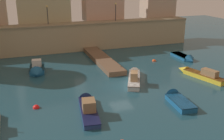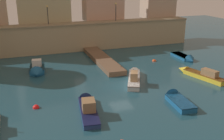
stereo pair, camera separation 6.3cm
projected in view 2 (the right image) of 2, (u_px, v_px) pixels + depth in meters
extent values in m
plane|color=#1E4756|center=(121.00, 86.00, 30.98)|extent=(101.32, 101.32, 0.00)
cube|color=tan|center=(84.00, 37.00, 46.57)|extent=(39.44, 2.74, 4.49)
cube|color=gray|center=(83.00, 23.00, 45.80)|extent=(39.44, 3.04, 0.24)
cube|color=tan|center=(43.00, 7.00, 46.81)|extent=(8.79, 5.58, 5.24)
cube|color=tan|center=(103.00, 7.00, 49.34)|extent=(7.13, 3.57, 4.71)
cube|color=tan|center=(158.00, 6.00, 53.07)|extent=(6.15, 3.80, 4.42)
cube|color=brown|center=(102.00, 60.00, 40.10)|extent=(2.44, 13.67, 0.67)
cylinder|color=#473527|center=(99.00, 51.00, 45.02)|extent=(0.20, 0.20, 0.70)
cylinder|color=#473527|center=(106.00, 56.00, 41.97)|extent=(0.20, 0.20, 0.70)
cylinder|color=#473527|center=(113.00, 62.00, 38.91)|extent=(0.20, 0.20, 0.70)
cylinder|color=#473527|center=(121.00, 69.00, 35.86)|extent=(0.20, 0.20, 0.70)
cylinder|color=black|center=(48.00, 16.00, 43.49)|extent=(0.12, 0.12, 2.75)
sphere|color=#F9D172|center=(47.00, 6.00, 43.00)|extent=(0.32, 0.32, 0.32)
cylinder|color=black|center=(116.00, 13.00, 47.17)|extent=(0.12, 0.12, 2.83)
sphere|color=#F9D172|center=(116.00, 4.00, 46.67)|extent=(0.32, 0.32, 0.32)
cube|color=navy|center=(89.00, 112.00, 24.55)|extent=(2.18, 5.77, 0.50)
cone|color=navy|center=(85.00, 96.00, 27.76)|extent=(1.52, 1.57, 1.34)
cube|color=#13183E|center=(89.00, 109.00, 24.48)|extent=(2.23, 5.89, 0.08)
cube|color=olive|center=(89.00, 105.00, 24.11)|extent=(1.34, 1.56, 1.00)
cube|color=#195689|center=(182.00, 56.00, 42.22)|extent=(1.63, 4.01, 0.46)
cone|color=#195689|center=(191.00, 60.00, 39.99)|extent=(1.53, 1.13, 1.52)
cube|color=#09303B|center=(182.00, 55.00, 42.16)|extent=(1.66, 4.09, 0.08)
cube|color=#195689|center=(37.00, 69.00, 35.72)|extent=(2.18, 3.39, 0.76)
cone|color=#195689|center=(37.00, 74.00, 33.88)|extent=(1.84, 1.09, 1.75)
cube|color=#0B2632|center=(37.00, 67.00, 35.61)|extent=(2.23, 3.46, 0.08)
cube|color=silver|center=(37.00, 63.00, 35.61)|extent=(1.31, 1.17, 0.87)
cube|color=#195689|center=(180.00, 103.00, 26.19)|extent=(1.93, 3.78, 0.57)
cone|color=#195689|center=(170.00, 94.00, 28.29)|extent=(1.61, 1.16, 1.53)
cube|color=#0E273B|center=(180.00, 101.00, 26.11)|extent=(1.97, 3.86, 0.08)
cube|color=gold|center=(204.00, 76.00, 33.20)|extent=(2.65, 5.65, 0.62)
cone|color=gold|center=(183.00, 69.00, 35.84)|extent=(1.47, 1.66, 1.13)
cube|color=brown|center=(204.00, 74.00, 33.11)|extent=(2.71, 5.76, 0.08)
cube|color=olive|center=(210.00, 73.00, 32.39)|extent=(1.38, 2.16, 0.76)
cube|color=silver|center=(134.00, 80.00, 32.14)|extent=(3.71, 5.93, 0.61)
cone|color=silver|center=(135.00, 70.00, 35.55)|extent=(1.72, 1.80, 1.24)
cube|color=#715C52|center=(134.00, 78.00, 32.05)|extent=(3.78, 6.05, 0.08)
cube|color=olive|center=(134.00, 76.00, 31.10)|extent=(1.37, 1.69, 0.97)
sphere|color=red|center=(36.00, 108.00, 25.78)|extent=(0.65, 0.65, 0.65)
sphere|color=#EA4C19|center=(154.00, 61.00, 40.46)|extent=(0.59, 0.59, 0.59)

